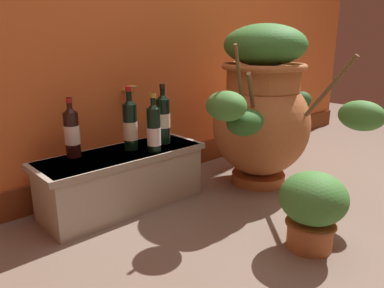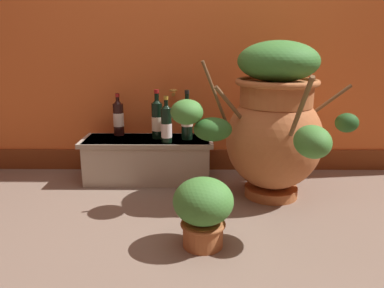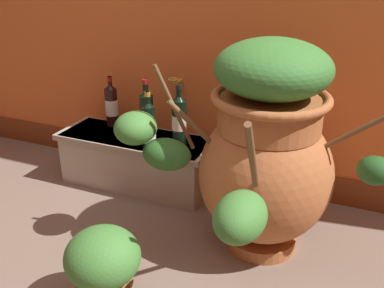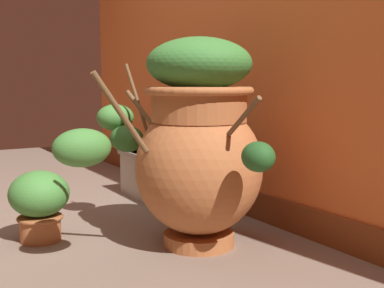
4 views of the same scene
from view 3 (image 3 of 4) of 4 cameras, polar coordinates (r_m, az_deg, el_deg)
terracotta_urn at (r=1.87m, az=9.21°, el=-1.03°), size 1.10×0.96×0.94m
stone_ledge at (r=2.51m, az=-7.12°, el=-1.87°), size 0.88×0.32×0.29m
wine_bottle_left at (r=2.60m, az=-10.33°, el=5.06°), size 0.07×0.07×0.29m
wine_bottle_middle at (r=2.28m, az=-1.65°, el=3.24°), size 0.08×0.08×0.33m
wine_bottle_right at (r=2.39m, az=-5.86°, el=3.84°), size 0.07×0.07×0.33m
wine_bottle_back at (r=2.27m, az=-5.60°, el=2.39°), size 0.07×0.07×0.30m
potted_shrub at (r=1.71m, az=-11.35°, el=-15.07°), size 0.28×0.28×0.33m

